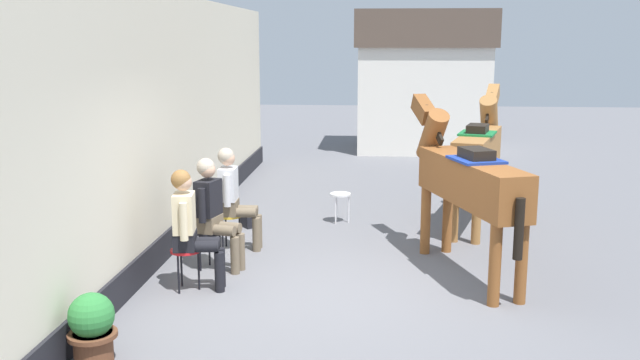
# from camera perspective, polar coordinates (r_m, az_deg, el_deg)

# --- Properties ---
(ground_plane) EXTENTS (40.00, 40.00, 0.00)m
(ground_plane) POSITION_cam_1_polar(r_m,az_deg,el_deg) (10.88, 2.91, -3.61)
(ground_plane) COLOR slate
(pub_facade_wall) EXTENTS (0.34, 14.00, 3.40)m
(pub_facade_wall) POSITION_cam_1_polar(r_m,az_deg,el_deg) (9.54, -12.82, 3.44)
(pub_facade_wall) COLOR beige
(pub_facade_wall) RESTS_ON ground_plane
(distant_cottage) EXTENTS (3.40, 2.60, 3.50)m
(distant_cottage) POSITION_cam_1_polar(r_m,az_deg,el_deg) (18.26, 8.27, 8.05)
(distant_cottage) COLOR silver
(distant_cottage) RESTS_ON ground_plane
(seated_visitor_near) EXTENTS (0.61, 0.49, 1.39)m
(seated_visitor_near) POSITION_cam_1_polar(r_m,az_deg,el_deg) (8.02, -10.43, -3.48)
(seated_visitor_near) COLOR red
(seated_visitor_near) RESTS_ON ground_plane
(seated_visitor_middle) EXTENTS (0.61, 0.48, 1.39)m
(seated_visitor_middle) POSITION_cam_1_polar(r_m,az_deg,el_deg) (8.70, -8.62, -2.26)
(seated_visitor_middle) COLOR black
(seated_visitor_middle) RESTS_ON ground_plane
(seated_visitor_far) EXTENTS (0.61, 0.49, 1.39)m
(seated_visitor_far) POSITION_cam_1_polar(r_m,az_deg,el_deg) (9.50, -7.02, -1.06)
(seated_visitor_far) COLOR gold
(seated_visitor_far) RESTS_ON ground_plane
(saddled_horse_near) EXTENTS (1.22, 2.89, 2.06)m
(saddled_horse_near) POSITION_cam_1_polar(r_m,az_deg,el_deg) (8.58, 11.73, 0.05)
(saddled_horse_near) COLOR brown
(saddled_horse_near) RESTS_ON ground_plane
(saddled_horse_far) EXTENTS (1.08, 2.92, 2.06)m
(saddled_horse_far) POSITION_cam_1_polar(r_m,az_deg,el_deg) (10.94, 12.70, 2.41)
(saddled_horse_far) COLOR #9E6B38
(saddled_horse_far) RESTS_ON ground_plane
(flower_planter_near) EXTENTS (0.43, 0.43, 0.64)m
(flower_planter_near) POSITION_cam_1_polar(r_m,az_deg,el_deg) (6.59, -17.93, -11.22)
(flower_planter_near) COLOR brown
(flower_planter_near) RESTS_ON ground_plane
(spare_stool_white) EXTENTS (0.32, 0.32, 0.46)m
(spare_stool_white) POSITION_cam_1_polar(r_m,az_deg,el_deg) (10.91, 1.65, -1.39)
(spare_stool_white) COLOR white
(spare_stool_white) RESTS_ON ground_plane
(satchel_bag) EXTENTS (0.27, 0.29, 0.20)m
(satchel_bag) POSITION_cam_1_polar(r_m,az_deg,el_deg) (10.77, -5.94, -3.27)
(satchel_bag) COLOR black
(satchel_bag) RESTS_ON ground_plane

